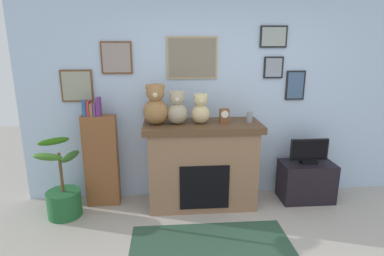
# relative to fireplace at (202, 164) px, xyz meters

# --- Properties ---
(back_wall) EXTENTS (5.20, 0.15, 2.60)m
(back_wall) POSITION_rel_fireplace_xyz_m (0.32, 0.35, 0.76)
(back_wall) COLOR silver
(back_wall) RESTS_ON ground_plane
(fireplace) EXTENTS (1.43, 0.64, 1.07)m
(fireplace) POSITION_rel_fireplace_xyz_m (0.00, 0.00, 0.00)
(fireplace) COLOR #8E664B
(fireplace) RESTS_ON ground_plane
(bookshelf) EXTENTS (0.41, 0.16, 1.39)m
(bookshelf) POSITION_rel_fireplace_xyz_m (-1.26, 0.09, 0.08)
(bookshelf) COLOR brown
(bookshelf) RESTS_ON ground_plane
(potted_plant) EXTENTS (0.49, 0.57, 0.94)m
(potted_plant) POSITION_rel_fireplace_xyz_m (-1.67, -0.18, -0.28)
(potted_plant) COLOR #1E592D
(potted_plant) RESTS_ON ground_plane
(tv_stand) EXTENTS (0.68, 0.40, 0.52)m
(tv_stand) POSITION_rel_fireplace_xyz_m (1.38, -0.01, -0.29)
(tv_stand) COLOR black
(tv_stand) RESTS_ON ground_plane
(television) EXTENTS (0.49, 0.14, 0.32)m
(television) POSITION_rel_fireplace_xyz_m (1.38, -0.01, 0.12)
(television) COLOR black
(television) RESTS_ON tv_stand
(area_rug) EXTENTS (1.67, 0.93, 0.01)m
(area_rug) POSITION_rel_fireplace_xyz_m (0.00, -0.97, -0.54)
(area_rug) COLOR #2B4A38
(area_rug) RESTS_ON ground_plane
(candle_jar) EXTENTS (0.07, 0.07, 0.13)m
(candle_jar) POSITION_rel_fireplace_xyz_m (0.58, -0.02, 0.60)
(candle_jar) COLOR gray
(candle_jar) RESTS_ON fireplace
(mantel_clock) EXTENTS (0.11, 0.08, 0.17)m
(mantel_clock) POSITION_rel_fireplace_xyz_m (0.27, -0.02, 0.62)
(mantel_clock) COLOR brown
(mantel_clock) RESTS_ON fireplace
(teddy_bear_cream) EXTENTS (0.30, 0.30, 0.49)m
(teddy_bear_cream) POSITION_rel_fireplace_xyz_m (-0.56, -0.02, 0.75)
(teddy_bear_cream) COLOR olive
(teddy_bear_cream) RESTS_ON fireplace
(teddy_bear_grey) EXTENTS (0.25, 0.25, 0.41)m
(teddy_bear_grey) POSITION_rel_fireplace_xyz_m (-0.31, -0.02, 0.72)
(teddy_bear_grey) COLOR tan
(teddy_bear_grey) RESTS_ON fireplace
(teddy_bear_tan) EXTENTS (0.23, 0.23, 0.37)m
(teddy_bear_tan) POSITION_rel_fireplace_xyz_m (-0.02, -0.02, 0.70)
(teddy_bear_tan) COLOR #D0B985
(teddy_bear_tan) RESTS_ON fireplace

